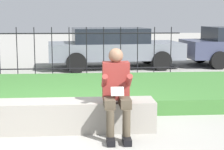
# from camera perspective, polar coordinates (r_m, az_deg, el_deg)

# --- Properties ---
(ground_plane) EXTENTS (60.00, 60.00, 0.00)m
(ground_plane) POSITION_cam_1_polar(r_m,az_deg,el_deg) (5.75, -7.95, -8.40)
(ground_plane) COLOR #9E9B93
(stone_bench) EXTENTS (2.42, 0.51, 0.46)m
(stone_bench) POSITION_cam_1_polar(r_m,az_deg,el_deg) (5.68, -5.77, -6.42)
(stone_bench) COLOR gray
(stone_bench) RESTS_ON ground_plane
(person_seated_reader) EXTENTS (0.42, 0.73, 1.26)m
(person_seated_reader) POSITION_cam_1_polar(r_m,az_deg,el_deg) (5.30, 0.68, -2.13)
(person_seated_reader) COLOR black
(person_seated_reader) RESTS_ON ground_plane
(grass_berm) EXTENTS (8.03, 3.20, 0.27)m
(grass_berm) POSITION_cam_1_polar(r_m,az_deg,el_deg) (7.94, -7.00, -2.47)
(grass_berm) COLOR #3D7533
(grass_berm) RESTS_ON ground_plane
(iron_fence) EXTENTS (6.03, 0.03, 1.40)m
(iron_fence) POSITION_cam_1_polar(r_m,az_deg,el_deg) (10.17, -6.51, 3.50)
(iron_fence) COLOR black
(iron_fence) RESTS_ON ground_plane
(car_parked_center) EXTENTS (4.43, 2.26, 1.30)m
(car_parked_center) POSITION_cam_1_polar(r_m,az_deg,el_deg) (12.26, 0.21, 4.37)
(car_parked_center) COLOR slate
(car_parked_center) RESTS_ON ground_plane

